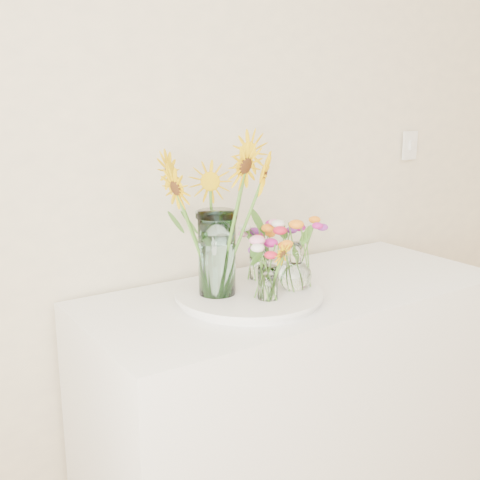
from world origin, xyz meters
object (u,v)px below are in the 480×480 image
(mason_jar, at_px, (217,253))
(small_vase_a, at_px, (268,283))
(counter, at_px, (295,414))
(small_vase_c, at_px, (259,264))
(tray, at_px, (249,297))
(small_vase_b, at_px, (295,266))

(mason_jar, bearing_deg, small_vase_a, -51.23)
(counter, bearing_deg, small_vase_c, 140.43)
(counter, bearing_deg, small_vase_a, -153.48)
(mason_jar, xyz_separation_m, small_vase_a, (0.10, -0.12, -0.08))
(counter, relative_size, tray, 3.30)
(counter, distance_m, tray, 0.50)
(mason_jar, bearing_deg, small_vase_c, 15.81)
(small_vase_b, bearing_deg, mason_jar, 158.85)
(tray, xyz_separation_m, small_vase_a, (0.01, -0.09, 0.06))
(mason_jar, relative_size, small_vase_b, 1.73)
(counter, bearing_deg, tray, -177.04)
(tray, relative_size, small_vase_c, 3.87)
(small_vase_a, xyz_separation_m, small_vase_b, (0.13, 0.03, 0.02))
(small_vase_b, relative_size, small_vase_c, 1.36)
(tray, height_order, small_vase_a, small_vase_a)
(small_vase_c, bearing_deg, tray, -138.63)
(counter, xyz_separation_m, small_vase_a, (-0.19, -0.10, 0.53))
(tray, height_order, mason_jar, mason_jar)
(small_vase_a, bearing_deg, small_vase_b, 14.91)
(mason_jar, height_order, small_vase_b, mason_jar)
(tray, bearing_deg, mason_jar, 158.20)
(tray, distance_m, small_vase_c, 0.15)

